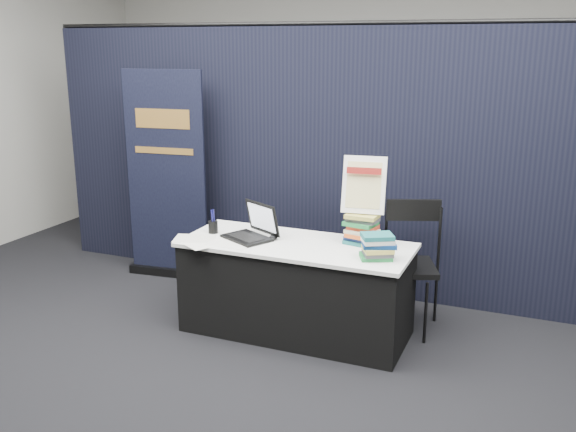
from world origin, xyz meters
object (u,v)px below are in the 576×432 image
Objects in this scene: book_stack_short at (377,247)px; stacking_chair at (407,260)px; info_sign at (364,185)px; book_stack_tall at (361,229)px; display_table at (296,288)px; pullup_banner at (167,188)px; laptop at (249,230)px.

stacking_chair reaches higher than book_stack_short.
info_sign reaches higher than stacking_chair.
display_table is at bearing -159.75° from book_stack_tall.
pullup_banner is at bearing 159.97° from book_stack_short.
pullup_banner is at bearing 156.32° from display_table.
stacking_chair is (1.18, 0.47, -0.24)m from laptop.
pullup_banner is at bearing 152.76° from stacking_chair.
book_stack_short is 0.65m from stacking_chair.
book_stack_tall is 0.51m from stacking_chair.
laptop is 1.67× the size of book_stack_short.
pullup_banner is at bearing 177.04° from laptop.
book_stack_short is 0.13× the size of pullup_banner.
book_stack_short is at bearing -10.49° from display_table.
pullup_banner is (-2.32, 0.85, 0.05)m from book_stack_short.
info_sign is 0.75m from stacking_chair.
pullup_banner reaches higher than display_table.
laptop reaches higher than stacking_chair.
info_sign is at bearing -161.09° from stacking_chair.
laptop is 1.86× the size of book_stack_tall.
display_table is 1.87m from pullup_banner.
laptop is (-0.40, -0.01, 0.44)m from display_table.
book_stack_short is at bearing 21.16° from laptop.
book_stack_tall is 2.19m from pullup_banner.
display_table is 6.68× the size of book_stack_short.
laptop is 0.44× the size of stacking_chair.
display_table is 0.59m from laptop.
laptop reaches higher than display_table.
stacking_chair is at bearing 31.73° from info_sign.
display_table is at bearing -170.42° from stacking_chair.
stacking_chair is at bearing 49.05° from laptop.
info_sign is 2.20m from pullup_banner.
laptop is 0.22× the size of pullup_banner.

